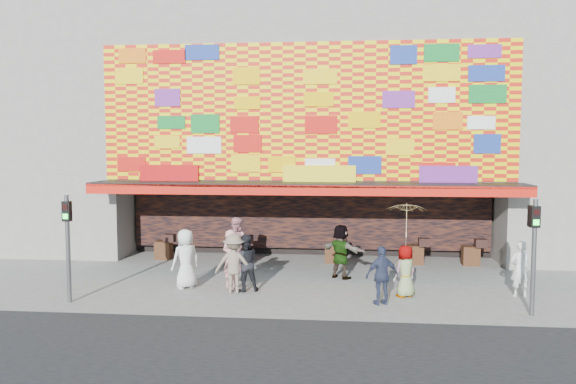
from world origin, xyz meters
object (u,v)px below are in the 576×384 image
object	(u,v)px
signal_left	(68,236)
ped_e	(382,275)
ped_c	(245,263)
ped_d	(234,263)
signal_right	(534,244)
ped_i	(236,244)
ped_f	(341,251)
ped_g	(405,271)
ped_h	(520,269)
parasol	(406,221)
ped_b	(231,259)
ped_a	(186,259)

from	to	relation	value
signal_left	ped_e	bearing A→B (deg)	4.13
ped_c	ped_d	world-z (taller)	ped_d
signal_right	ped_i	distance (m)	9.65
ped_c	ped_d	xyz separation A→B (m)	(-0.29, -0.19, 0.02)
signal_right	ped_i	bearing A→B (deg)	152.80
ped_f	ped_g	xyz separation A→B (m)	(1.86, -2.13, -0.14)
signal_right	ped_h	bearing A→B (deg)	82.47
signal_left	parasol	xyz separation A→B (m)	(9.36, 1.49, 0.35)
ped_h	ped_i	bearing A→B (deg)	-29.43
ped_d	parasol	distance (m)	5.18
ped_c	ped_e	size ratio (longest dim) A/B	1.05
signal_left	ped_g	bearing A→B (deg)	9.04
ped_e	ped_i	xyz separation A→B (m)	(-4.78, 3.77, 0.13)
ped_d	ped_i	world-z (taller)	ped_i
signal_right	ped_g	xyz separation A→B (m)	(-3.04, 1.49, -1.11)
ped_b	ped_d	bearing A→B (deg)	141.71
ped_c	ped_f	distance (m)	3.44
ped_h	ped_g	bearing A→B (deg)	-7.06
ped_a	ped_h	bearing A→B (deg)	137.05
ped_b	parasol	distance (m)	5.37
ped_e	ped_g	size ratio (longest dim) A/B	1.08
ped_b	ped_h	world-z (taller)	ped_b
signal_right	ped_e	xyz separation A→B (m)	(-3.77, 0.62, -1.05)
signal_left	ped_b	distance (m)	4.72
ped_d	ped_i	bearing A→B (deg)	-84.60
signal_left	ped_d	size ratio (longest dim) A/B	1.72
ped_c	ped_d	distance (m)	0.35
signal_right	ped_d	size ratio (longest dim) A/B	1.72
signal_left	ped_c	distance (m)	5.04
ped_e	ped_d	bearing A→B (deg)	-33.35
signal_right	parasol	bearing A→B (deg)	153.94
ped_g	ped_h	bearing A→B (deg)	150.05
ped_b	ped_f	xyz separation A→B (m)	(3.32, 1.63, -0.02)
ped_c	ped_i	bearing A→B (deg)	-95.21
ped_h	parasol	size ratio (longest dim) A/B	0.82
ped_h	parasol	distance (m)	3.59
ped_d	ped_g	distance (m)	5.00
signal_right	ped_e	world-z (taller)	signal_right
ped_c	ped_g	world-z (taller)	ped_c
signal_left	parasol	bearing A→B (deg)	9.04
ped_g	parasol	xyz separation A→B (m)	(0.00, -0.00, 1.46)
ped_d	ped_f	world-z (taller)	ped_f
ped_f	ped_b	bearing A→B (deg)	59.87
ped_f	signal_right	bearing A→B (deg)	177.30
ped_d	ped_h	world-z (taller)	ped_d
ped_b	ped_g	distance (m)	5.21
ped_a	ped_h	xyz separation A→B (m)	(9.86, -0.02, -0.09)
ped_f	ped_i	size ratio (longest dim) A/B	0.95
ped_i	parasol	world-z (taller)	parasol
ped_d	parasol	bearing A→B (deg)	175.68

